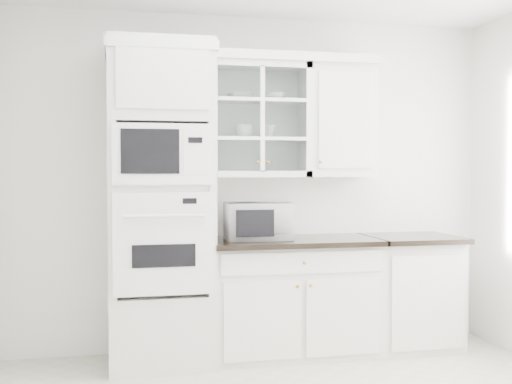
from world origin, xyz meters
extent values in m
cube|color=white|center=(0.00, 1.74, 1.35)|extent=(4.00, 0.02, 2.70)
cube|color=silver|center=(-0.75, 1.43, 1.20)|extent=(0.76, 0.65, 2.40)
cube|color=white|center=(-0.75, 1.09, 0.94)|extent=(0.70, 0.03, 0.72)
cube|color=black|center=(-0.75, 1.07, 0.86)|extent=(0.44, 0.01, 0.16)
cube|color=white|center=(-0.75, 1.09, 1.56)|extent=(0.70, 0.03, 0.43)
cube|color=black|center=(-0.84, 1.07, 1.58)|extent=(0.40, 0.01, 0.31)
cube|color=silver|center=(0.28, 1.45, 0.44)|extent=(1.30, 0.60, 0.88)
cube|color=black|center=(0.28, 1.42, 0.90)|extent=(1.32, 0.67, 0.04)
cube|color=silver|center=(1.28, 1.45, 0.44)|extent=(0.70, 0.60, 0.88)
cube|color=black|center=(1.28, 1.42, 0.90)|extent=(0.72, 0.67, 0.04)
cube|color=silver|center=(0.03, 1.58, 1.85)|extent=(0.80, 0.33, 0.90)
cube|color=silver|center=(0.03, 1.58, 1.70)|extent=(0.74, 0.29, 0.02)
cube|color=silver|center=(0.03, 1.58, 2.00)|extent=(0.74, 0.29, 0.02)
cube|color=silver|center=(0.71, 1.58, 1.85)|extent=(0.55, 0.33, 0.90)
cube|color=silver|center=(-0.07, 1.56, 2.33)|extent=(2.14, 0.38, 0.07)
imported|color=white|center=(-0.01, 1.42, 1.06)|extent=(0.51, 0.43, 0.29)
imported|color=white|center=(-0.11, 1.60, 2.04)|extent=(0.22, 0.22, 0.05)
imported|color=white|center=(0.16, 1.60, 2.04)|extent=(0.24, 0.24, 0.06)
imported|color=white|center=(-0.08, 1.59, 1.76)|extent=(0.16, 0.16, 0.10)
imported|color=white|center=(0.12, 1.60, 1.76)|extent=(0.12, 0.12, 0.10)
camera|label=1|loc=(-1.05, -3.40, 1.46)|focal=45.00mm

